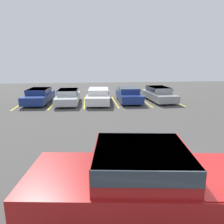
{
  "coord_description": "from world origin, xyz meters",
  "views": [
    {
      "loc": [
        -2.84,
        -4.74,
        3.58
      ],
      "look_at": [
        -1.68,
        5.86,
        1.0
      ],
      "focal_mm": 35.0,
      "sensor_mm": 36.0,
      "label": 1
    }
  ],
  "objects_px": {
    "parked_sedan_b": "(68,96)",
    "pickup_truck": "(154,186)",
    "parked_sedan_a": "(39,95)",
    "parked_sedan_c": "(98,95)",
    "parked_sedan_e": "(159,93)",
    "parked_sedan_d": "(129,94)"
  },
  "relations": [
    {
      "from": "parked_sedan_c",
      "to": "parked_sedan_e",
      "type": "distance_m",
      "value": 5.31
    },
    {
      "from": "parked_sedan_a",
      "to": "parked_sedan_e",
      "type": "relative_size",
      "value": 0.95
    },
    {
      "from": "parked_sedan_d",
      "to": "parked_sedan_a",
      "type": "bearing_deg",
      "value": -89.86
    },
    {
      "from": "parked_sedan_b",
      "to": "parked_sedan_d",
      "type": "height_order",
      "value": "parked_sedan_d"
    },
    {
      "from": "parked_sedan_a",
      "to": "parked_sedan_b",
      "type": "distance_m",
      "value": 2.47
    },
    {
      "from": "parked_sedan_b",
      "to": "parked_sedan_d",
      "type": "distance_m",
      "value": 5.13
    },
    {
      "from": "pickup_truck",
      "to": "parked_sedan_a",
      "type": "xyz_separation_m",
      "value": [
        -5.49,
        14.43,
        -0.24
      ]
    },
    {
      "from": "parked_sedan_e",
      "to": "parked_sedan_c",
      "type": "bearing_deg",
      "value": -90.08
    },
    {
      "from": "parked_sedan_a",
      "to": "parked_sedan_c",
      "type": "bearing_deg",
      "value": 88.43
    },
    {
      "from": "parked_sedan_b",
      "to": "parked_sedan_e",
      "type": "bearing_deg",
      "value": 93.25
    },
    {
      "from": "parked_sedan_d",
      "to": "parked_sedan_e",
      "type": "distance_m",
      "value": 2.68
    },
    {
      "from": "parked_sedan_a",
      "to": "parked_sedan_d",
      "type": "height_order",
      "value": "parked_sedan_d"
    },
    {
      "from": "parked_sedan_d",
      "to": "parked_sedan_e",
      "type": "bearing_deg",
      "value": 91.96
    },
    {
      "from": "parked_sedan_a",
      "to": "parked_sedan_b",
      "type": "xyz_separation_m",
      "value": [
        2.44,
        -0.39,
        -0.02
      ]
    },
    {
      "from": "parked_sedan_b",
      "to": "parked_sedan_c",
      "type": "xyz_separation_m",
      "value": [
        2.51,
        -0.02,
        0.01
      ]
    },
    {
      "from": "parked_sedan_c",
      "to": "parked_sedan_d",
      "type": "xyz_separation_m",
      "value": [
        2.62,
        0.27,
        0.02
      ]
    },
    {
      "from": "parked_sedan_a",
      "to": "parked_sedan_d",
      "type": "relative_size",
      "value": 1.0
    },
    {
      "from": "parked_sedan_b",
      "to": "parked_sedan_e",
      "type": "relative_size",
      "value": 0.96
    },
    {
      "from": "parked_sedan_b",
      "to": "pickup_truck",
      "type": "bearing_deg",
      "value": 13.38
    },
    {
      "from": "pickup_truck",
      "to": "parked_sedan_e",
      "type": "distance_m",
      "value": 15.1
    },
    {
      "from": "parked_sedan_e",
      "to": "parked_sedan_d",
      "type": "bearing_deg",
      "value": -92.66
    },
    {
      "from": "pickup_truck",
      "to": "parked_sedan_e",
      "type": "bearing_deg",
      "value": 78.89
    }
  ]
}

